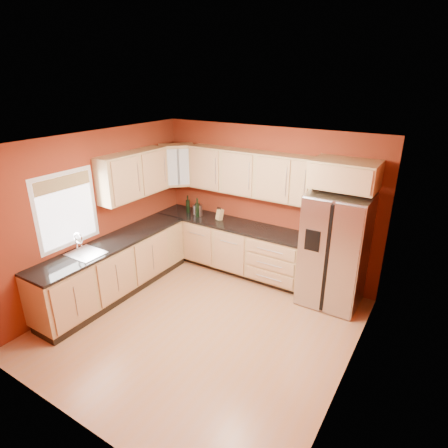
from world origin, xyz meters
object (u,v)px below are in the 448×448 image
(wine_bottle_a, at_px, (188,204))
(soap_dispenser, at_px, (302,233))
(canister_left, at_px, (196,210))
(knife_block, at_px, (220,215))
(refrigerator, at_px, (334,250))

(wine_bottle_a, xyz_separation_m, soap_dispenser, (2.30, -0.04, -0.07))
(soap_dispenser, bearing_deg, wine_bottle_a, 178.99)
(canister_left, xyz_separation_m, knife_block, (0.53, -0.01, 0.01))
(wine_bottle_a, bearing_deg, knife_block, -0.48)
(refrigerator, distance_m, wine_bottle_a, 2.86)
(canister_left, height_order, knife_block, knife_block)
(canister_left, relative_size, knife_block, 0.93)
(wine_bottle_a, xyz_separation_m, knife_block, (0.72, -0.01, -0.07))
(refrigerator, distance_m, canister_left, 2.67)
(soap_dispenser, bearing_deg, canister_left, 178.90)
(knife_block, bearing_deg, refrigerator, 18.27)
(refrigerator, height_order, wine_bottle_a, refrigerator)
(canister_left, height_order, wine_bottle_a, wine_bottle_a)
(refrigerator, relative_size, canister_left, 9.70)
(soap_dispenser, bearing_deg, knife_block, 178.75)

